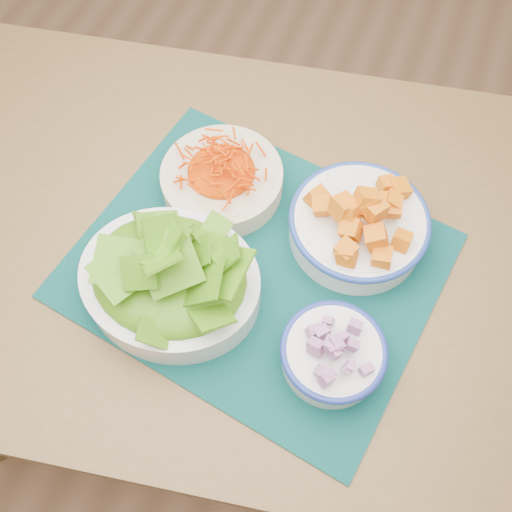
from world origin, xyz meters
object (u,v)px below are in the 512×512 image
Objects in this scene: carrot_bowl at (222,176)px; onion_bowl at (333,352)px; table at (220,258)px; placemat at (256,265)px; lettuce_bowl at (168,273)px; squash_bowl at (360,219)px.

carrot_bowl reaches higher than onion_bowl.
placemat reaches higher than table.
onion_bowl is (0.27, -0.23, 0.00)m from carrot_bowl.
carrot_bowl is (-0.02, 0.08, 0.14)m from table.
placemat is at bearing 39.38° from lettuce_bowl.
squash_bowl is at bearing 38.26° from lettuce_bowl.
placemat is 0.20m from onion_bowl.
placemat is at bearing -140.66° from squash_bowl.
table is at bearing -161.37° from squash_bowl.
placemat is at bearing -47.81° from carrot_bowl.
squash_bowl reaches higher than placemat.
placemat is 0.18m from squash_bowl.
carrot_bowl is at bearing 141.39° from placemat.
onion_bowl reaches higher than placemat.
lettuce_bowl reaches higher than table.
placemat is 0.16m from lettuce_bowl.
squash_bowl is at bearing 96.93° from onion_bowl.
squash_bowl is at bearing -2.08° from carrot_bowl.
table is 6.43× the size of carrot_bowl.
lettuce_bowl is at bearing -108.48° from table.
lettuce_bowl is (-0.24, -0.20, 0.01)m from squash_bowl.
placemat is at bearing 145.68° from onion_bowl.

